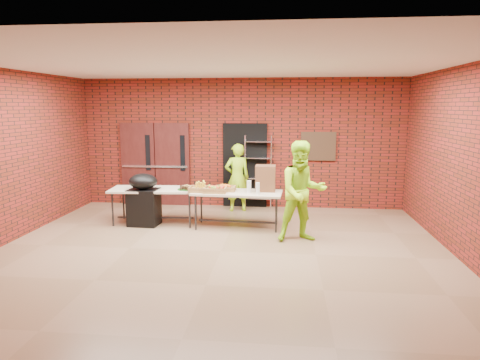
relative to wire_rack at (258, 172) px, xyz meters
name	(u,v)px	position (x,y,z in m)	size (l,w,h in m)	color
room	(220,161)	(-0.44, -3.32, 0.69)	(8.08, 7.08, 3.28)	#7E6144
double_doors	(155,164)	(-2.64, 0.12, 0.15)	(1.78, 0.12, 2.10)	#491814
dark_doorway	(245,165)	(-0.34, 0.14, 0.14)	(1.10, 0.06, 2.10)	black
bronze_plaque	(318,146)	(1.46, 0.13, 0.64)	(0.85, 0.04, 0.70)	#3B2617
wire_rack	(258,172)	(0.00, 0.00, 0.00)	(0.67, 0.22, 1.81)	silver
table_left	(155,191)	(-2.13, -1.65, -0.20)	(1.92, 0.91, 0.77)	#C2AF94
table_right	(237,195)	(-0.32, -1.77, -0.21)	(1.89, 0.87, 0.76)	#C2AF94
basket_bananas	(200,189)	(-1.09, -1.84, -0.09)	(0.44, 0.34, 0.14)	#AA8244
basket_oranges	(225,188)	(-0.58, -1.70, -0.09)	(0.41, 0.32, 0.13)	#AA8244
basket_apples	(215,190)	(-0.76, -1.90, -0.08)	(0.46, 0.36, 0.14)	#AA8244
muffin_tray	(186,188)	(-1.41, -1.69, -0.10)	(0.38, 0.38, 0.09)	#134813
napkin_box	(143,187)	(-2.40, -1.60, -0.11)	(0.16, 0.11, 0.05)	silver
coffee_dispenser	(266,178)	(0.26, -1.62, 0.12)	(0.41, 0.37, 0.54)	#57331E
cup_stack_front	(249,187)	(-0.07, -1.88, -0.02)	(0.08, 0.08, 0.25)	silver
cup_stack_mid	(258,188)	(0.12, -1.98, -0.03)	(0.08, 0.08, 0.24)	silver
cup_stack_back	(249,186)	(-0.07, -1.78, -0.02)	(0.08, 0.08, 0.25)	silver
covered_grill	(144,199)	(-2.32, -1.80, -0.35)	(0.64, 0.55, 1.12)	black
volunteer_woman	(237,178)	(-0.48, -0.34, -0.09)	(0.60, 0.39, 1.64)	#A0E219
volunteer_man	(302,192)	(0.99, -2.55, 0.04)	(0.92, 0.72, 1.89)	#A0E219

